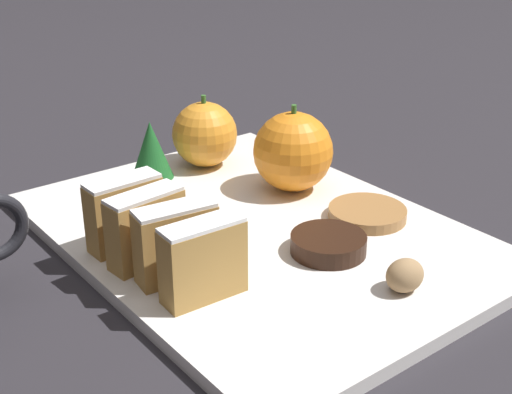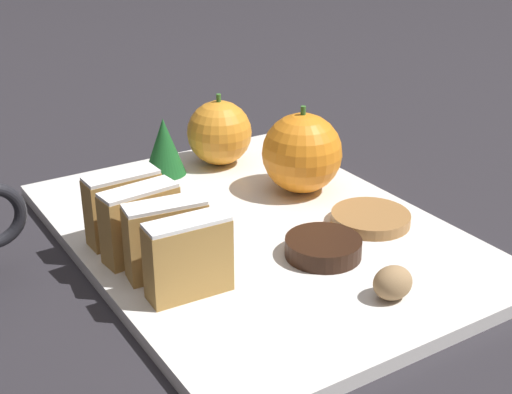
{
  "view_description": "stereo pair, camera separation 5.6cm",
  "coord_description": "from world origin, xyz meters",
  "px_view_note": "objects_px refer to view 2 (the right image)",
  "views": [
    {
      "loc": [
        -0.35,
        -0.44,
        0.3
      ],
      "look_at": [
        0.0,
        0.0,
        0.04
      ],
      "focal_mm": 50.0,
      "sensor_mm": 36.0,
      "label": 1
    },
    {
      "loc": [
        -0.3,
        -0.48,
        0.3
      ],
      "look_at": [
        0.0,
        0.0,
        0.04
      ],
      "focal_mm": 50.0,
      "sensor_mm": 36.0,
      "label": 2
    }
  ],
  "objects_px": {
    "walnut": "(393,283)",
    "chocolate_cookie": "(323,247)",
    "orange_far": "(302,153)",
    "orange_near": "(219,133)"
  },
  "relations": [
    {
      "from": "walnut",
      "to": "chocolate_cookie",
      "type": "distance_m",
      "value": 0.08
    },
    {
      "from": "orange_far",
      "to": "walnut",
      "type": "bearing_deg",
      "value": -106.4
    },
    {
      "from": "orange_far",
      "to": "orange_near",
      "type": "bearing_deg",
      "value": 106.97
    },
    {
      "from": "chocolate_cookie",
      "to": "orange_far",
      "type": "bearing_deg",
      "value": 62.25
    },
    {
      "from": "orange_far",
      "to": "chocolate_cookie",
      "type": "xyz_separation_m",
      "value": [
        -0.06,
        -0.12,
        -0.03
      ]
    },
    {
      "from": "orange_near",
      "to": "walnut",
      "type": "distance_m",
      "value": 0.3
    },
    {
      "from": "orange_far",
      "to": "walnut",
      "type": "height_order",
      "value": "orange_far"
    },
    {
      "from": "orange_far",
      "to": "chocolate_cookie",
      "type": "relative_size",
      "value": 1.37
    },
    {
      "from": "orange_near",
      "to": "orange_far",
      "type": "xyz_separation_m",
      "value": [
        0.03,
        -0.11,
        0.0
      ]
    },
    {
      "from": "chocolate_cookie",
      "to": "orange_near",
      "type": "bearing_deg",
      "value": 82.38
    }
  ]
}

